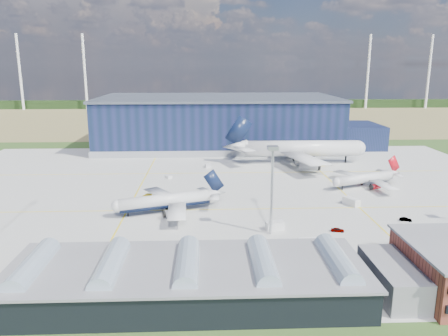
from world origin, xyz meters
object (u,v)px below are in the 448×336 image
at_px(airliner_red, 365,173).
at_px(gse_tug_c, 321,164).
at_px(light_mast_center, 272,176).
at_px(gse_van_a, 311,244).
at_px(gse_van_b, 351,202).
at_px(hangar, 223,124).
at_px(airstair, 186,250).
at_px(airliner_navy, 165,194).
at_px(gse_cart_b, 168,177).
at_px(gse_tug_b, 147,196).
at_px(car_b, 406,219).
at_px(car_a, 338,230).
at_px(airliner_widebody, 302,140).
at_px(gse_van_c, 275,226).
at_px(gse_cart_a, 208,166).

bearing_deg(airliner_red, gse_tug_c, -101.75).
xyz_separation_m(light_mast_center, gse_tug_c, (32.95, 76.64, -14.68)).
xyz_separation_m(airliner_red, gse_van_a, (-31.31, -52.10, -3.75)).
bearing_deg(light_mast_center, gse_van_b, 38.29).
distance_m(hangar, airstair, 138.53).
bearing_deg(airliner_red, gse_van_b, 38.66).
xyz_separation_m(airliner_navy, gse_cart_b, (-2.36, 39.36, -5.09)).
relative_size(light_mast_center, airliner_red, 0.75).
bearing_deg(light_mast_center, airliner_navy, 147.73).
relative_size(hangar, gse_tug_b, 51.58).
bearing_deg(car_b, gse_van_a, 136.23).
relative_size(gse_van_a, car_a, 1.72).
xyz_separation_m(light_mast_center, car_a, (17.60, 0.85, -14.86)).
bearing_deg(airliner_widebody, airstair, -115.28).
relative_size(airliner_widebody, gse_tug_b, 22.39).
bearing_deg(hangar, airliner_red, -60.48).
distance_m(airliner_red, gse_tug_b, 75.80).
relative_size(gse_van_b, gse_van_c, 1.08).
bearing_deg(airliner_red, airliner_navy, -2.60).
xyz_separation_m(gse_tug_b, gse_van_c, (37.10, -29.26, 0.54)).
xyz_separation_m(gse_van_a, car_b, (30.71, 17.44, -0.73)).
distance_m(gse_tug_b, gse_van_b, 64.58).
relative_size(airliner_red, gse_cart_b, 11.74).
height_order(gse_tug_b, gse_van_c, gse_van_c).
height_order(airliner_widebody, gse_van_b, airliner_widebody).
xyz_separation_m(gse_tug_b, car_b, (74.37, -24.37, -0.08)).
bearing_deg(gse_van_c, airliner_navy, 50.43).
distance_m(airliner_navy, airliner_widebody, 83.17).
xyz_separation_m(airliner_widebody, gse_van_c, (-23.73, -78.30, -9.11)).
distance_m(gse_van_a, gse_tug_c, 89.72).
bearing_deg(hangar, gse_van_a, -83.51).
xyz_separation_m(airliner_red, gse_cart_b, (-70.27, 14.83, -4.44)).
distance_m(hangar, gse_tug_b, 97.43).
xyz_separation_m(hangar, airliner_navy, (-21.32, -106.80, -5.96)).
height_order(light_mast_center, gse_cart_b, light_mast_center).
distance_m(airliner_navy, car_b, 68.26).
bearing_deg(light_mast_center, gse_tug_c, 66.74).
bearing_deg(airliner_widebody, gse_van_b, -86.20).
bearing_deg(gse_van_a, airliner_red, -35.50).
xyz_separation_m(light_mast_center, gse_cart_a, (-15.62, 74.93, -14.70)).
xyz_separation_m(gse_van_b, car_b, (10.56, -14.41, -0.65)).
distance_m(light_mast_center, airliner_navy, 35.10).
bearing_deg(airliner_navy, airstair, 84.81).
bearing_deg(airstair, light_mast_center, 28.89).
height_order(airliner_navy, gse_tug_c, airliner_navy).
relative_size(airliner_navy, airliner_widebody, 0.55).
relative_size(airliner_navy, airliner_red, 1.13).
bearing_deg(car_a, airstair, 120.27).
bearing_deg(gse_van_a, hangar, 1.99).
bearing_deg(car_a, car_b, -60.74).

